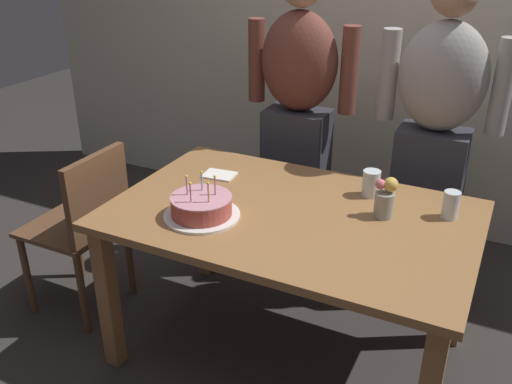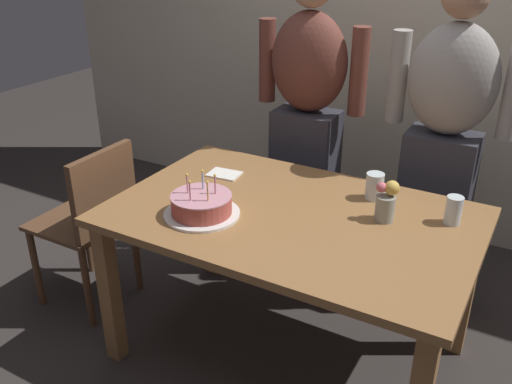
% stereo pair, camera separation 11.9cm
% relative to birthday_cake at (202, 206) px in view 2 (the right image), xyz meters
% --- Properties ---
extents(ground_plane, '(10.00, 10.00, 0.00)m').
position_rel_birthday_cake_xyz_m(ground_plane, '(0.31, 0.20, -0.78)').
color(ground_plane, '#332D2B').
extents(back_wall, '(5.20, 0.10, 2.60)m').
position_rel_birthday_cake_xyz_m(back_wall, '(0.31, 1.75, 0.52)').
color(back_wall, beige).
rests_on(back_wall, ground_plane).
extents(dining_table, '(1.50, 0.96, 0.74)m').
position_rel_birthday_cake_xyz_m(dining_table, '(0.31, 0.20, -0.14)').
color(dining_table, olive).
rests_on(dining_table, ground_plane).
extents(birthday_cake, '(0.31, 0.31, 0.18)m').
position_rel_birthday_cake_xyz_m(birthday_cake, '(0.00, 0.00, 0.00)').
color(birthday_cake, white).
rests_on(birthday_cake, dining_table).
extents(water_glass_near, '(0.08, 0.08, 0.12)m').
position_rel_birthday_cake_xyz_m(water_glass_near, '(0.56, 0.50, 0.02)').
color(water_glass_near, silver).
rests_on(water_glass_near, dining_table).
extents(water_glass_far, '(0.07, 0.07, 0.12)m').
position_rel_birthday_cake_xyz_m(water_glass_far, '(0.91, 0.44, 0.02)').
color(water_glass_far, silver).
rests_on(water_glass_far, dining_table).
extents(napkin_stack, '(0.16, 0.13, 0.01)m').
position_rel_birthday_cake_xyz_m(napkin_stack, '(-0.14, 0.39, -0.04)').
color(napkin_stack, white).
rests_on(napkin_stack, dining_table).
extents(flower_vase, '(0.09, 0.08, 0.17)m').
position_rel_birthday_cake_xyz_m(flower_vase, '(0.67, 0.33, 0.04)').
color(flower_vase, '#999E93').
rests_on(flower_vase, dining_table).
extents(person_man_bearded, '(0.61, 0.27, 1.66)m').
position_rel_birthday_cake_xyz_m(person_man_bearded, '(0.02, 0.98, 0.09)').
color(person_man_bearded, '#33333D').
rests_on(person_man_bearded, ground_plane).
extents(person_woman_cardigan, '(0.61, 0.27, 1.66)m').
position_rel_birthday_cake_xyz_m(person_woman_cardigan, '(0.73, 0.98, 0.09)').
color(person_woman_cardigan, '#33333D').
rests_on(person_woman_cardigan, ground_plane).
extents(dining_chair, '(0.42, 0.42, 0.87)m').
position_rel_birthday_cake_xyz_m(dining_chair, '(-0.72, 0.07, -0.27)').
color(dining_chair, brown).
rests_on(dining_chair, ground_plane).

